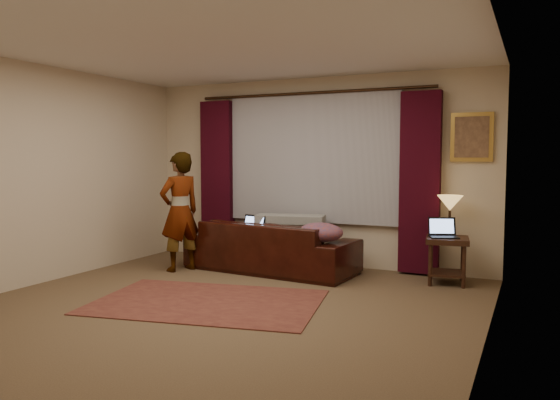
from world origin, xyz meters
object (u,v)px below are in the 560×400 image
object	(u,v)px
sofa	(271,237)
laptop_sofa	(247,226)
end_table	(447,261)
laptop_table	(444,228)
tiffany_lamp	(450,216)
person	(180,212)

from	to	relation	value
sofa	laptop_sofa	bearing A→B (deg)	27.88
sofa	laptop_sofa	distance (m)	0.34
laptop_sofa	end_table	xyz separation A→B (m)	(2.51, 0.35, -0.31)
sofa	laptop_table	world-z (taller)	sofa
sofa	tiffany_lamp	distance (m)	2.28
end_table	tiffany_lamp	bearing A→B (deg)	89.98
sofa	end_table	xyz separation A→B (m)	(2.22, 0.23, -0.18)
sofa	laptop_table	bearing A→B (deg)	-170.26
end_table	person	bearing A→B (deg)	-167.73
laptop_sofa	person	distance (m)	0.91
laptop_table	person	xyz separation A→B (m)	(-3.28, -0.67, 0.11)
laptop_sofa	end_table	size ratio (longest dim) A/B	0.72
laptop_table	person	world-z (taller)	person
laptop_sofa	laptop_table	bearing A→B (deg)	22.58
sofa	end_table	bearing A→B (deg)	-169.11
tiffany_lamp	person	size ratio (longest dim) A/B	0.31
end_table	laptop_sofa	bearing A→B (deg)	-172.05
laptop_table	sofa	bearing A→B (deg)	163.70
end_table	sofa	bearing A→B (deg)	-174.13
laptop_sofa	tiffany_lamp	size ratio (longest dim) A/B	0.82
laptop_sofa	tiffany_lamp	bearing A→B (deg)	26.86
sofa	end_table	size ratio (longest dim) A/B	4.07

